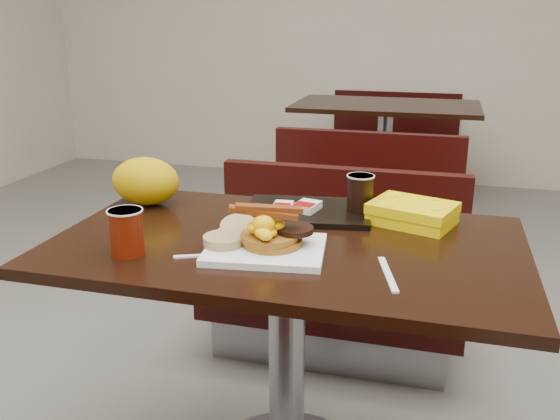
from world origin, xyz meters
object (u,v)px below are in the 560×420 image
(table_far, at_px, (383,159))
(knife, at_px, (388,274))
(platter, at_px, (265,249))
(table_near, at_px, (287,366))
(bench_near_n, at_px, (332,272))
(bench_far_n, at_px, (393,142))
(coffee_cup_far, at_px, (360,193))
(paper_bag, at_px, (146,181))
(clamshell, at_px, (412,213))
(coffee_cup_near, at_px, (127,232))
(tray, at_px, (308,211))
(pancake_stack, at_px, (272,239))
(bench_far_s, at_px, (371,189))
(hashbrown_sleeve_left, at_px, (283,207))
(fork, at_px, (194,256))
(hashbrown_sleeve_right, at_px, (307,207))

(table_far, height_order, knife, knife)
(platter, relative_size, knife, 1.52)
(table_near, height_order, bench_near_n, table_near)
(bench_far_n, bearing_deg, knife, -85.49)
(table_near, distance_m, bench_far_n, 3.30)
(bench_far_n, distance_m, coffee_cup_far, 3.09)
(table_far, relative_size, bench_far_n, 1.20)
(platter, relative_size, coffee_cup_far, 2.78)
(platter, distance_m, paper_bag, 0.55)
(knife, distance_m, clamshell, 0.37)
(coffee_cup_near, bearing_deg, tray, 49.43)
(platter, height_order, pancake_stack, pancake_stack)
(bench_far_n, xyz_separation_m, tray, (0.00, -3.08, 0.40))
(bench_far_s, relative_size, hashbrown_sleeve_left, 13.81)
(fork, bearing_deg, bench_far_s, 62.06)
(fork, bearing_deg, table_far, 63.36)
(coffee_cup_far, distance_m, paper_bag, 0.65)
(bench_near_n, distance_m, pancake_stack, 0.89)
(pancake_stack, height_order, coffee_cup_near, coffee_cup_near)
(bench_far_n, height_order, hashbrown_sleeve_left, hashbrown_sleeve_left)
(hashbrown_sleeve_left, bearing_deg, bench_far_n, 84.02)
(fork, distance_m, hashbrown_sleeve_right, 0.42)
(coffee_cup_far, relative_size, paper_bag, 0.49)
(bench_near_n, bearing_deg, clamshell, -57.83)
(table_far, xyz_separation_m, coffee_cup_far, (0.15, -2.35, 0.44))
(coffee_cup_far, relative_size, clamshell, 0.47)
(pancake_stack, height_order, clamshell, clamshell)
(pancake_stack, relative_size, fork, 1.07)
(bench_near_n, bearing_deg, bench_far_n, 90.00)
(coffee_cup_near, distance_m, tray, 0.55)
(bench_far_s, bearing_deg, tray, -89.84)
(table_far, xyz_separation_m, tray, (0.00, -2.38, 0.38))
(table_near, relative_size, clamshell, 5.46)
(tray, relative_size, clamshell, 1.63)
(platter, relative_size, tray, 0.80)
(pancake_stack, distance_m, knife, 0.30)
(tray, height_order, coffee_cup_far, coffee_cup_far)
(fork, relative_size, coffee_cup_far, 1.34)
(table_far, xyz_separation_m, platter, (-0.03, -2.70, 0.38))
(pancake_stack, xyz_separation_m, knife, (0.29, -0.07, -0.03))
(platter, bearing_deg, knife, -17.56)
(bench_far_n, bearing_deg, hashbrown_sleeve_right, -89.90)
(coffee_cup_near, xyz_separation_m, knife, (0.62, 0.04, -0.05))
(table_near, bearing_deg, knife, -29.14)
(pancake_stack, xyz_separation_m, paper_bag, (-0.48, 0.27, 0.04))
(hashbrown_sleeve_left, bearing_deg, tray, 19.69)
(coffee_cup_far, bearing_deg, bench_far_n, 92.84)
(table_near, xyz_separation_m, hashbrown_sleeve_right, (0.01, 0.21, 0.40))
(coffee_cup_near, bearing_deg, bench_near_n, 68.62)
(coffee_cup_far, bearing_deg, table_far, 93.68)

